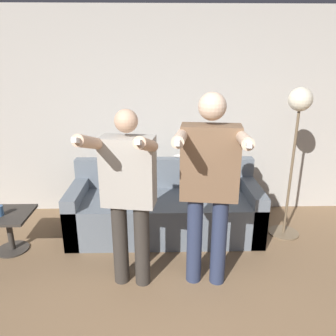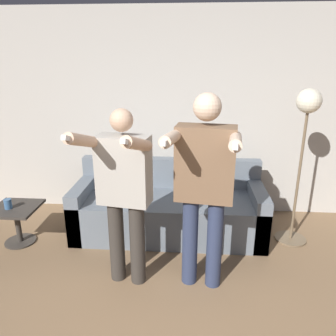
{
  "view_description": "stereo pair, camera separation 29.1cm",
  "coord_description": "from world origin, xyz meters",
  "px_view_note": "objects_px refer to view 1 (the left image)",
  "views": [
    {
      "loc": [
        -0.33,
        -1.23,
        2.0
      ],
      "look_at": [
        -0.26,
        1.81,
        0.97
      ],
      "focal_mm": 35.0,
      "sensor_mm": 36.0,
      "label": 1
    },
    {
      "loc": [
        -0.04,
        -1.22,
        2.0
      ],
      "look_at": [
        -0.26,
        1.81,
        0.97
      ],
      "focal_mm": 35.0,
      "sensor_mm": 36.0,
      "label": 2
    }
  ],
  "objects_px": {
    "person_right": "(209,179)",
    "cat": "(198,153)",
    "floor_lamp": "(297,123)",
    "couch": "(165,210)",
    "side_table": "(9,224)",
    "person_left": "(128,189)"
  },
  "relations": [
    {
      "from": "person_right",
      "to": "cat",
      "type": "relative_size",
      "value": 3.65
    },
    {
      "from": "person_right",
      "to": "floor_lamp",
      "type": "relative_size",
      "value": 1.02
    },
    {
      "from": "couch",
      "to": "side_table",
      "type": "distance_m",
      "value": 1.72
    },
    {
      "from": "person_right",
      "to": "floor_lamp",
      "type": "distance_m",
      "value": 1.4
    },
    {
      "from": "person_left",
      "to": "person_right",
      "type": "xyz_separation_m",
      "value": [
        0.69,
        0.0,
        0.09
      ]
    },
    {
      "from": "couch",
      "to": "side_table",
      "type": "xyz_separation_m",
      "value": [
        -1.68,
        -0.37,
        0.03
      ]
    },
    {
      "from": "couch",
      "to": "floor_lamp",
      "type": "bearing_deg",
      "value": -3.36
    },
    {
      "from": "side_table",
      "to": "person_left",
      "type": "bearing_deg",
      "value": -23.08
    },
    {
      "from": "person_left",
      "to": "floor_lamp",
      "type": "height_order",
      "value": "floor_lamp"
    },
    {
      "from": "person_right",
      "to": "side_table",
      "type": "xyz_separation_m",
      "value": [
        -2.04,
        0.58,
        -0.71
      ]
    },
    {
      "from": "couch",
      "to": "person_right",
      "type": "relative_size",
      "value": 1.25
    },
    {
      "from": "person_left",
      "to": "person_right",
      "type": "bearing_deg",
      "value": 9.46
    },
    {
      "from": "couch",
      "to": "person_right",
      "type": "distance_m",
      "value": 1.25
    },
    {
      "from": "person_left",
      "to": "person_right",
      "type": "relative_size",
      "value": 0.93
    },
    {
      "from": "person_left",
      "to": "side_table",
      "type": "xyz_separation_m",
      "value": [
        -1.36,
        0.58,
        -0.62
      ]
    },
    {
      "from": "cat",
      "to": "couch",
      "type": "bearing_deg",
      "value": -142.33
    },
    {
      "from": "person_left",
      "to": "couch",
      "type": "bearing_deg",
      "value": 80.41
    },
    {
      "from": "person_left",
      "to": "cat",
      "type": "distance_m",
      "value": 1.45
    },
    {
      "from": "couch",
      "to": "cat",
      "type": "relative_size",
      "value": 4.55
    },
    {
      "from": "couch",
      "to": "cat",
      "type": "distance_m",
      "value": 0.8
    },
    {
      "from": "couch",
      "to": "floor_lamp",
      "type": "distance_m",
      "value": 1.77
    },
    {
      "from": "couch",
      "to": "floor_lamp",
      "type": "relative_size",
      "value": 1.27
    }
  ]
}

